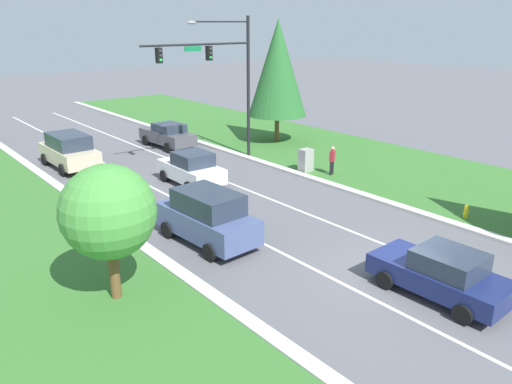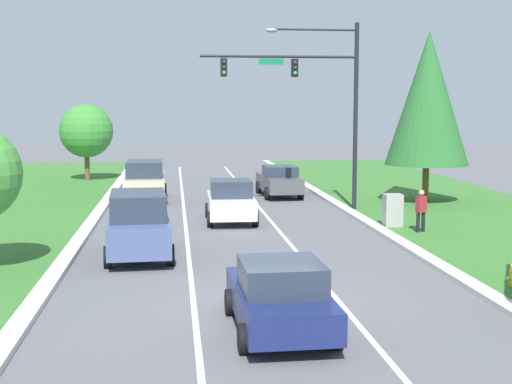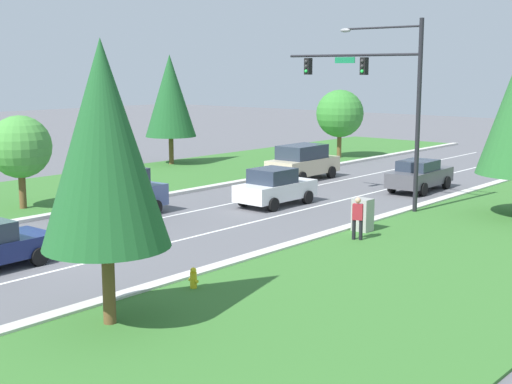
{
  "view_description": "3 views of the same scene",
  "coord_description": "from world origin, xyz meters",
  "views": [
    {
      "loc": [
        -13.29,
        -8.59,
        8.2
      ],
      "look_at": [
        0.68,
        8.48,
        0.68
      ],
      "focal_mm": 35.0,
      "sensor_mm": 36.0,
      "label": 1
    },
    {
      "loc": [
        -2.23,
        -16.23,
        4.84
      ],
      "look_at": [
        1.14,
        12.93,
        1.28
      ],
      "focal_mm": 50.0,
      "sensor_mm": 36.0,
      "label": 2
    },
    {
      "loc": [
        21.08,
        -12.71,
        6.37
      ],
      "look_at": [
        1.52,
        10.13,
        1.2
      ],
      "focal_mm": 50.0,
      "sensor_mm": 36.0,
      "label": 3
    }
  ],
  "objects": [
    {
      "name": "conifer_near_right_tree",
      "position": [
        7.16,
        -2.11,
        4.58
      ],
      "size": [
        3.17,
        3.17,
        7.13
      ],
      "color": "brown",
      "rests_on": "ground_plane"
    },
    {
      "name": "grass_verge_right",
      "position": [
        10.9,
        0.0,
        0.04
      ],
      "size": [
        10.0,
        90.0,
        0.08
      ],
      "color": "#38702D",
      "rests_on": "ground_plane"
    },
    {
      "name": "conifer_mid_left_tree",
      "position": [
        -14.33,
        19.85,
        4.65
      ],
      "size": [
        3.39,
        3.39,
        7.37
      ],
      "color": "brown",
      "rests_on": "ground_plane"
    },
    {
      "name": "curb_strip_right",
      "position": [
        5.65,
        0.0,
        0.07
      ],
      "size": [
        0.5,
        90.0,
        0.15
      ],
      "color": "beige",
      "rests_on": "ground_plane"
    },
    {
      "name": "oak_near_left_tree",
      "position": [
        -7.78,
        30.28,
        3.24
      ],
      "size": [
        3.41,
        3.41,
        4.96
      ],
      "color": "brown",
      "rests_on": "ground_plane"
    },
    {
      "name": "ground_plane",
      "position": [
        0.0,
        0.0,
        0.0
      ],
      "size": [
        160.0,
        160.0,
        0.0
      ],
      "primitive_type": "plane",
      "color": "#5B5B60"
    },
    {
      "name": "graphite_sedan",
      "position": [
        3.36,
        21.35,
        0.85
      ],
      "size": [
        2.14,
        4.72,
        1.66
      ],
      "rotation": [
        0.0,
        0.0,
        0.04
      ],
      "color": "#4C4C51",
      "rests_on": "ground_plane"
    },
    {
      "name": "fire_hydrant",
      "position": [
        6.67,
        1.31,
        0.34
      ],
      "size": [
        0.34,
        0.2,
        0.7
      ],
      "color": "gold",
      "rests_on": "ground_plane"
    },
    {
      "name": "champagne_suv",
      "position": [
        -3.73,
        20.48,
        1.05
      ],
      "size": [
        2.25,
        4.83,
        2.05
      ],
      "rotation": [
        0.0,
        0.0,
        0.01
      ],
      "color": "beige",
      "rests_on": "ground_plane"
    },
    {
      "name": "oak_far_left_tree",
      "position": [
        -7.99,
        4.76,
        2.9
      ],
      "size": [
        2.85,
        2.85,
        4.35
      ],
      "color": "brown",
      "rests_on": "ground_plane"
    },
    {
      "name": "white_sedan",
      "position": [
        0.11,
        13.17,
        0.88
      ],
      "size": [
        2.12,
        4.17,
        1.79
      ],
      "rotation": [
        0.0,
        0.0,
        -0.02
      ],
      "color": "white",
      "rests_on": "ground_plane"
    },
    {
      "name": "traffic_signal_mast",
      "position": [
        4.12,
        15.8,
        5.65
      ],
      "size": [
        7.2,
        0.41,
        8.57
      ],
      "color": "black",
      "rests_on": "ground_plane"
    },
    {
      "name": "slate_blue_suv",
      "position": [
        -3.39,
        6.49,
        1.07
      ],
      "size": [
        2.28,
        4.6,
        2.11
      ],
      "rotation": [
        0.0,
        0.0,
        0.05
      ],
      "color": "#475684",
      "rests_on": "ground_plane"
    },
    {
      "name": "utility_cabinet",
      "position": [
        6.38,
        10.94,
        0.68
      ],
      "size": [
        0.7,
        0.6,
        1.37
      ],
      "color": "#9E9E99",
      "rests_on": "ground_plane"
    },
    {
      "name": "lane_stripe_inner_right",
      "position": [
        1.8,
        0.0,
        0.0
      ],
      "size": [
        0.14,
        81.0,
        0.01
      ],
      "color": "white",
      "rests_on": "ground_plane"
    },
    {
      "name": "pedestrian",
      "position": [
        7.04,
        9.53,
        0.94
      ],
      "size": [
        0.44,
        0.35,
        1.69
      ],
      "rotation": [
        0.0,
        0.0,
        3.54
      ],
      "color": "black",
      "rests_on": "ground_plane"
    }
  ]
}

